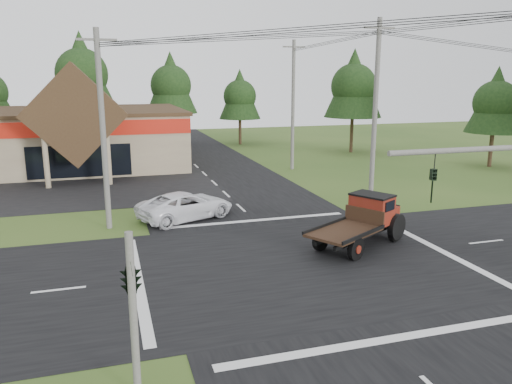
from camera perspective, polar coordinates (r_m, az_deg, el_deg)
name	(u,v)px	position (r m, az deg, el deg)	size (l,w,h in m)	color
ground	(300,263)	(22.40, 5.01, -8.11)	(120.00, 120.00, 0.00)	#334F1C
road_ns	(300,263)	(22.39, 5.01, -8.09)	(12.00, 120.00, 0.02)	black
road_ew	(300,263)	(22.39, 5.02, -8.08)	(120.00, 12.00, 0.02)	black
parking_apron	(21,192)	(39.68, -25.30, 0.02)	(28.00, 14.00, 0.02)	black
cvs_building	(15,138)	(49.84, -25.87, 5.60)	(30.40, 18.20, 9.19)	gray
traffic_signal_corner	(130,264)	(12.87, -14.19, -7.94)	(0.53, 2.48, 4.40)	#595651
utility_pole_nw	(103,129)	(27.50, -17.11, 6.86)	(2.00, 0.30, 10.50)	#595651
utility_pole_ne	(375,113)	(31.72, 13.44, 8.72)	(2.00, 0.30, 11.50)	#595651
utility_pole_n	(293,105)	(44.37, 4.25, 9.94)	(2.00, 0.30, 11.20)	#595651
tree_row_c	(81,71)	(60.42, -19.32, 12.88)	(7.28, 7.28, 13.13)	#332316
tree_row_d	(171,83)	(61.88, -9.71, 12.14)	(6.16, 6.16, 11.11)	#332316
tree_row_e	(240,95)	(61.49, -1.86, 11.06)	(5.04, 5.04, 9.09)	#332316
tree_side_ne	(354,84)	(55.75, 11.10, 12.02)	(6.16, 6.16, 11.11)	#332316
tree_side_e_near	(496,100)	(50.48, 25.74, 9.41)	(5.04, 5.04, 9.09)	#332316
antique_flatbed_truck	(359,222)	(24.59, 11.64, -3.38)	(2.25, 5.89, 2.46)	#601C0D
white_pickup	(186,206)	(29.20, -8.02, -1.55)	(2.62, 5.69, 1.58)	white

